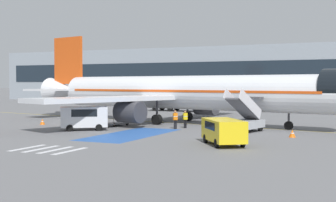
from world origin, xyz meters
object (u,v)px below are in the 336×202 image
object	(u,v)px
airliner	(180,93)
traffic_cone_1	(42,122)
service_van_2	(84,116)
terminal_building	(240,75)
boarding_stairs_forward	(243,121)
ground_crew_1	(185,118)
service_van_1	(223,129)
baggage_cart	(116,123)
ground_crew_0	(94,112)
ground_crew_2	(175,118)
fuel_tanker	(179,100)
traffic_cone_0	(292,133)

from	to	relation	value
airliner	traffic_cone_1	bearing A→B (deg)	-46.91
service_van_2	terminal_building	size ratio (longest dim) A/B	0.04
boarding_stairs_forward	ground_crew_1	size ratio (longest dim) A/B	3.19
service_van_1	baggage_cart	xyz separation A→B (m)	(-15.04, 10.10, -0.87)
ground_crew_0	service_van_1	bearing A→B (deg)	-97.46
service_van_1	ground_crew_0	bearing A→B (deg)	110.28
service_van_1	ground_crew_2	bearing A→B (deg)	94.64
service_van_1	service_van_2	bearing A→B (deg)	127.58
ground_crew_0	boarding_stairs_forward	bearing A→B (deg)	-76.44
ground_crew_1	airliner	bearing A→B (deg)	61.88
ground_crew_1	traffic_cone_1	world-z (taller)	ground_crew_1
boarding_stairs_forward	service_van_2	size ratio (longest dim) A/B	1.20
boarding_stairs_forward	service_van_1	world-z (taller)	boarding_stairs_forward
terminal_building	fuel_tanker	bearing A→B (deg)	-88.32
airliner	ground_crew_2	bearing A→B (deg)	30.93
boarding_stairs_forward	baggage_cart	xyz separation A→B (m)	(-13.92, 0.79, -0.74)
ground_crew_1	traffic_cone_1	bearing A→B (deg)	133.75
service_van_2	ground_crew_2	distance (m)	8.77
service_van_2	baggage_cart	size ratio (longest dim) A/B	1.63
boarding_stairs_forward	traffic_cone_0	bearing A→B (deg)	-13.87
ground_crew_0	ground_crew_2	world-z (taller)	ground_crew_0
ground_crew_0	traffic_cone_1	bearing A→B (deg)	-177.35
service_van_1	boarding_stairs_forward	bearing A→B (deg)	61.44
fuel_tanker	ground_crew_2	distance (m)	29.30
fuel_tanker	ground_crew_1	bearing A→B (deg)	27.65
service_van_2	ground_crew_0	xyz separation A→B (m)	(-4.96, 9.15, -0.25)
ground_crew_2	baggage_cart	bearing A→B (deg)	-51.51
service_van_2	ground_crew_2	xyz separation A→B (m)	(7.35, 4.78, -0.28)
fuel_tanker	ground_crew_1	xyz separation A→B (m)	(11.82, -25.77, -0.76)
airliner	fuel_tanker	xyz separation A→B (m)	(-9.13, 20.80, -1.67)
boarding_stairs_forward	service_van_1	distance (m)	9.38
service_van_1	terminal_building	size ratio (longest dim) A/B	0.04
service_van_1	baggage_cart	distance (m)	18.13
ground_crew_1	service_van_2	bearing A→B (deg)	160.85
ground_crew_1	traffic_cone_0	distance (m)	11.72
traffic_cone_0	baggage_cart	bearing A→B (deg)	170.61
boarding_stairs_forward	traffic_cone_0	distance (m)	5.37
service_van_2	boarding_stairs_forward	bearing A→B (deg)	-108.16
fuel_tanker	ground_crew_2	bearing A→B (deg)	25.67
service_van_2	ground_crew_0	bearing A→B (deg)	-7.76
fuel_tanker	terminal_building	xyz separation A→B (m)	(-1.15, 39.28, 4.77)
fuel_tanker	terminal_building	distance (m)	39.59
baggage_cart	traffic_cone_1	size ratio (longest dim) A/B	4.54
ground_crew_1	service_van_1	bearing A→B (deg)	-111.86
baggage_cart	ground_crew_1	world-z (taller)	ground_crew_1
ground_crew_0	terminal_building	size ratio (longest dim) A/B	0.01
baggage_cart	ground_crew_0	bearing A→B (deg)	-25.83
ground_crew_2	traffic_cone_1	size ratio (longest dim) A/B	2.92
service_van_1	ground_crew_1	distance (m)	13.03
airliner	traffic_cone_1	xyz separation A→B (m)	(-12.82, -7.79, -3.11)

